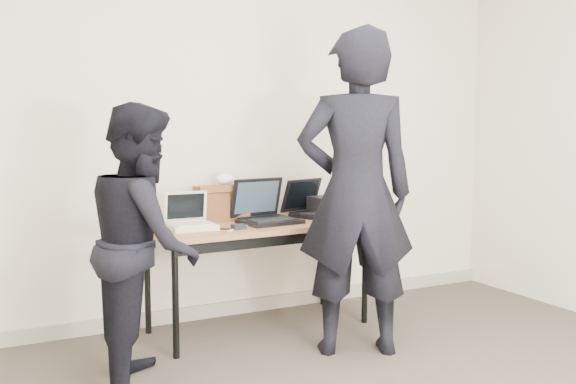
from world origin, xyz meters
TOP-DOWN VIEW (x-y plane):
  - room at (0.00, 0.00)m, footprint 4.60×4.60m
  - desk at (0.02, 1.86)m, footprint 1.53×0.73m
  - laptop_beige at (-0.46, 1.86)m, footprint 0.29×0.28m
  - laptop_center at (0.07, 1.88)m, footprint 0.42×0.41m
  - laptop_right at (0.51, 2.02)m, footprint 0.45×0.44m
  - leather_satchel at (-0.16, 2.09)m, footprint 0.36×0.18m
  - tissue at (-0.14, 2.09)m, footprint 0.14×0.11m
  - equipment_box at (0.64, 2.05)m, footprint 0.25×0.22m
  - power_brick at (-0.21, 1.69)m, footprint 0.09×0.07m
  - cables at (-0.13, 1.83)m, footprint 0.82×0.51m
  - person_typist at (0.34, 1.19)m, footprint 0.83×0.70m
  - person_observer at (-0.89, 1.35)m, footprint 0.72×0.84m
  - baseboard at (0.00, 2.23)m, footprint 4.50×0.03m

SIDE VIEW (x-z plane):
  - baseboard at x=0.00m, z-range 0.00..0.10m
  - desk at x=0.02m, z-range 0.30..1.02m
  - cables at x=-0.13m, z-range 0.72..0.73m
  - power_brick at x=-0.21m, z-range 0.72..0.75m
  - person_observer at x=-0.89m, z-range 0.00..1.49m
  - laptop_beige at x=-0.46m, z-range 0.65..0.88m
  - laptop_right at x=0.51m, z-range 0.65..0.91m
  - equipment_box at x=0.64m, z-range 0.72..0.85m
  - laptop_center at x=0.07m, z-range 0.64..0.93m
  - leather_satchel at x=-0.16m, z-range 0.72..0.97m
  - person_typist at x=0.34m, z-range 0.00..1.94m
  - tissue at x=-0.14m, z-range 0.97..1.04m
  - room at x=0.00m, z-range -0.05..2.75m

